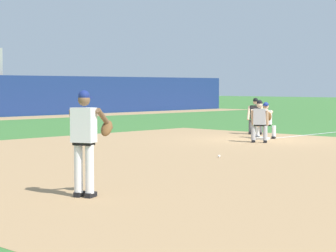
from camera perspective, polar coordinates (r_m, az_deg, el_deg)
ground_plane at (r=23.79m, az=8.20°, el=-1.19°), size 160.00×160.00×0.00m
infield_dirt_patch at (r=17.49m, az=3.18°, el=-2.83°), size 18.00×18.00×0.01m
first_base_bag at (r=23.79m, az=8.20°, el=-1.08°), size 0.38×0.38×0.09m
baseball at (r=17.73m, az=4.47°, el=-2.64°), size 0.07×0.07×0.07m
pitcher at (r=11.40m, az=-7.18°, el=-0.92°), size 0.82×0.60×1.86m
first_baseman at (r=24.23m, az=8.53°, el=0.63°), size 0.84×0.97×1.34m
baserunner at (r=22.45m, az=7.97°, el=0.56°), size 0.63×0.68×1.46m
umpire at (r=26.27m, az=7.63°, el=0.99°), size 0.60×0.67×1.46m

